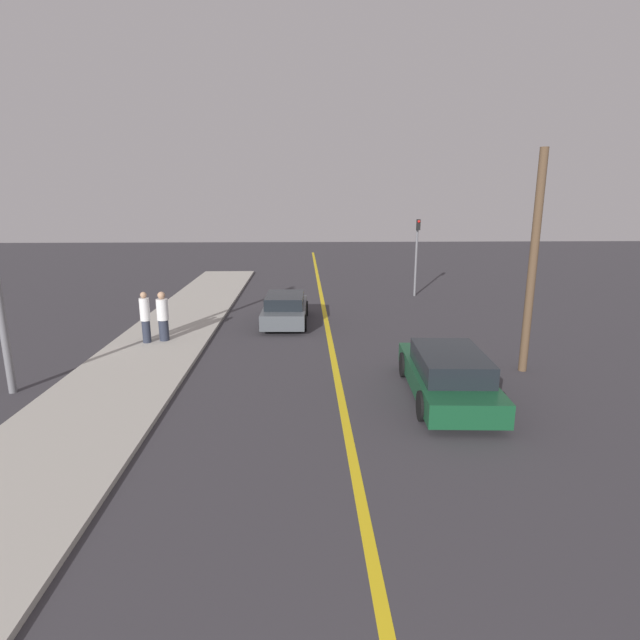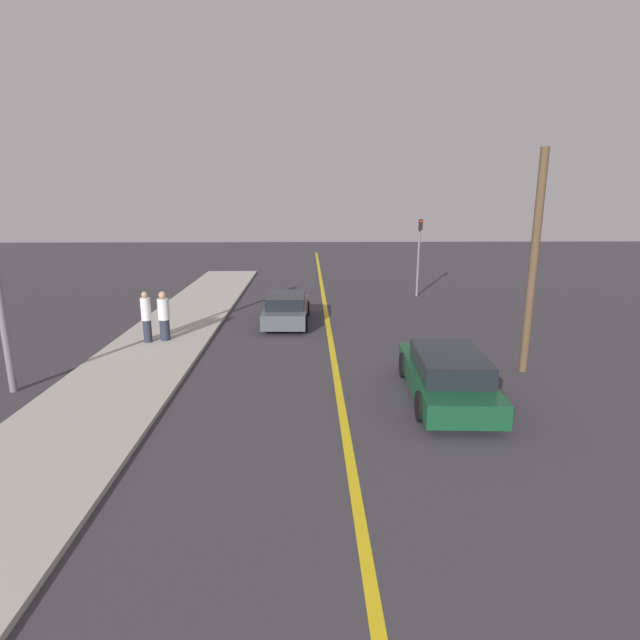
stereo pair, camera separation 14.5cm
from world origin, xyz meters
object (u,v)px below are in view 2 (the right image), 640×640
Objects in this scene: traffic_light at (419,250)px; car_ahead_center at (286,309)px; utility_pole at (533,265)px; pedestrian_near_curb at (146,317)px; car_near_right_lane at (447,375)px; pedestrian_mid_group at (164,316)px.

car_ahead_center is at bearing -139.50° from traffic_light.
pedestrian_near_curb is at bearing 165.95° from utility_pole.
pedestrian_mid_group is at bearing 151.71° from car_near_right_lane.
traffic_light is at bearing 83.89° from car_near_right_lane.
car_near_right_lane reaches higher than car_ahead_center.
pedestrian_mid_group is 13.98m from traffic_light.
pedestrian_near_curb is at bearing -142.36° from traffic_light.
traffic_light is at bearing 42.16° from car_ahead_center.
traffic_light is (2.22, 13.88, 1.84)m from car_near_right_lane.
car_ahead_center is 9.00m from traffic_light.
traffic_light reaches higher than car_ahead_center.
pedestrian_near_curb is 14.55m from traffic_light.
car_near_right_lane is 2.69× the size of pedestrian_near_curb.
pedestrian_mid_group is 0.27× the size of utility_pole.
car_near_right_lane is at bearing -59.59° from car_ahead_center.
pedestrian_mid_group is at bearing -144.18° from car_ahead_center.
car_ahead_center is 9.95m from utility_pole.
utility_pole is at bearing -86.79° from traffic_light.
utility_pole is (12.13, -3.04, 2.18)m from pedestrian_near_curb.
car_near_right_lane is at bearing -99.10° from traffic_light.
pedestrian_near_curb is 12.69m from utility_pole.
pedestrian_near_curb is 0.28× the size of utility_pole.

